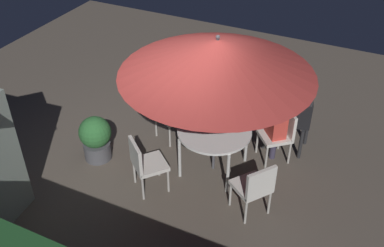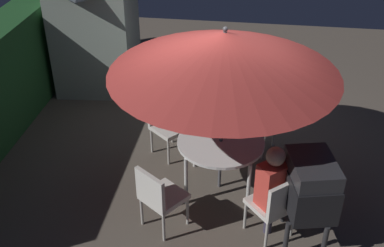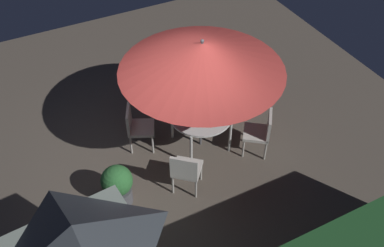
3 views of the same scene
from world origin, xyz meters
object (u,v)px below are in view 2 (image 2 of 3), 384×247
(garden_shed, at_px, (95,20))
(chair_far_side, at_px, (260,117))
(patio_umbrella, at_px, (224,53))
(potted_plant_by_shed, at_px, (196,94))
(chair_near_shed, at_px, (276,204))
(chair_toward_hedge, at_px, (166,121))
(person_in_red, at_px, (273,182))
(chair_toward_house, at_px, (159,195))
(bbq_grill, at_px, (310,186))
(patio_table, at_px, (221,145))

(garden_shed, bearing_deg, chair_far_side, -119.25)
(patio_umbrella, height_order, potted_plant_by_shed, patio_umbrella)
(chair_near_shed, relative_size, chair_toward_hedge, 1.00)
(chair_toward_hedge, distance_m, person_in_red, 2.18)
(chair_far_side, height_order, chair_toward_house, same)
(garden_shed, xyz_separation_m, chair_toward_house, (-3.66, -1.88, -0.74))
(garden_shed, bearing_deg, bbq_grill, -135.27)
(patio_table, distance_m, potted_plant_by_shed, 1.95)
(garden_shed, distance_m, chair_toward_hedge, 2.72)
(garden_shed, bearing_deg, chair_toward_house, -152.83)
(chair_toward_house, xyz_separation_m, potted_plant_by_shed, (2.73, -0.08, -0.11))
(chair_near_shed, xyz_separation_m, potted_plant_by_shed, (2.68, 1.29, -0.11))
(chair_far_side, bearing_deg, garden_shed, 60.75)
(patio_table, relative_size, patio_umbrella, 0.41)
(patio_umbrella, xyz_separation_m, chair_toward_house, (-0.89, 0.66, -1.48))
(chair_near_shed, relative_size, person_in_red, 0.71)
(chair_toward_house, bearing_deg, chair_far_side, -30.53)
(garden_shed, bearing_deg, chair_toward_hedge, -140.66)
(chair_near_shed, bearing_deg, patio_umbrella, 40.54)
(chair_near_shed, height_order, chair_far_side, same)
(patio_table, height_order, bbq_grill, bbq_grill)
(garden_shed, relative_size, person_in_red, 1.96)
(bbq_grill, distance_m, chair_far_side, 2.05)
(patio_table, bearing_deg, chair_far_side, -25.15)
(chair_toward_hedge, distance_m, chair_toward_house, 1.65)
(chair_near_shed, bearing_deg, potted_plant_by_shed, 25.76)
(bbq_grill, relative_size, chair_near_shed, 1.33)
(chair_toward_hedge, height_order, chair_toward_house, same)
(bbq_grill, xyz_separation_m, potted_plant_by_shed, (2.71, 1.64, -0.44))
(patio_umbrella, bearing_deg, patio_table, 29.36)
(person_in_red, bearing_deg, patio_umbrella, 40.54)
(patio_umbrella, xyz_separation_m, chair_near_shed, (-0.84, -0.72, -1.48))
(chair_toward_hedge, bearing_deg, patio_umbrella, -130.28)
(chair_near_shed, xyz_separation_m, chair_toward_hedge, (1.58, 1.59, 0.00))
(chair_toward_house, height_order, person_in_red, person_in_red)
(patio_table, bearing_deg, chair_near_shed, -139.46)
(garden_shed, bearing_deg, chair_near_shed, -137.96)
(patio_umbrella, height_order, bbq_grill, patio_umbrella)
(patio_table, height_order, chair_toward_house, chair_toward_house)
(bbq_grill, relative_size, chair_toward_hedge, 1.33)
(patio_umbrella, distance_m, person_in_red, 1.59)
(person_in_red, bearing_deg, potted_plant_by_shed, 25.32)
(patio_table, xyz_separation_m, patio_umbrella, (-0.00, -0.00, 1.31))
(chair_far_side, relative_size, chair_toward_hedge, 1.00)
(chair_toward_hedge, relative_size, person_in_red, 0.71)
(garden_shed, distance_m, chair_toward_house, 4.18)
(patio_umbrella, relative_size, chair_near_shed, 3.09)
(chair_far_side, distance_m, chair_toward_house, 2.28)
(chair_near_shed, distance_m, potted_plant_by_shed, 2.98)
(bbq_grill, distance_m, person_in_red, 0.42)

